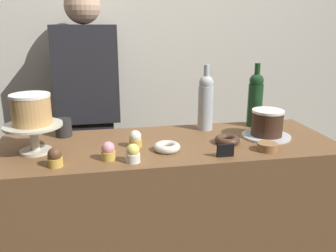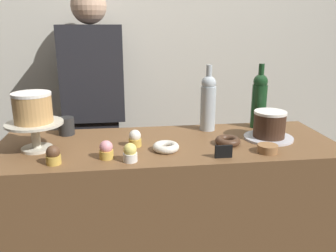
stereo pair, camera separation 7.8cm
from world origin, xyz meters
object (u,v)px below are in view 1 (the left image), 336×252
object	(u,v)px
wine_bottle_green	(255,99)
price_sign_chalkboard	(225,150)
cake_stand_pedestal	(34,133)
cupcake_vanilla	(135,139)
cupcake_chocolate	(55,158)
cookie_stack	(267,147)
donut_chocolate	(227,140)
coffee_cup_ceramic	(64,128)
donut_sugar	(167,147)
cupcake_strawberry	(108,151)
wine_bottle_clear	(206,101)
white_layer_cake	(31,109)
chocolate_round_cake	(267,123)
barista_figure	(90,121)
cupcake_lemon	(133,154)

from	to	relation	value
wine_bottle_green	price_sign_chalkboard	world-z (taller)	wine_bottle_green
cake_stand_pedestal	cupcake_vanilla	distance (m)	0.42
cupcake_chocolate	cookie_stack	size ratio (longest dim) A/B	0.88
donut_chocolate	cookie_stack	bearing A→B (deg)	-41.83
coffee_cup_ceramic	donut_sugar	bearing A→B (deg)	-32.25
donut_sugar	price_sign_chalkboard	xyz separation A→B (m)	(0.22, -0.11, 0.01)
cupcake_strawberry	cupcake_chocolate	xyz separation A→B (m)	(-0.20, -0.03, 0.00)
cake_stand_pedestal	wine_bottle_clear	world-z (taller)	wine_bottle_clear
cupcake_chocolate	white_layer_cake	bearing A→B (deg)	120.26
chocolate_round_cake	coffee_cup_ceramic	bearing A→B (deg)	168.66
price_sign_chalkboard	cake_stand_pedestal	bearing A→B (deg)	165.83
white_layer_cake	wine_bottle_green	bearing A→B (deg)	10.81
cupcake_strawberry	wine_bottle_green	bearing A→B (deg)	24.09
white_layer_cake	price_sign_chalkboard	bearing A→B (deg)	-14.17
wine_bottle_green	cupcake_chocolate	xyz separation A→B (m)	(-0.96, -0.37, -0.11)
cupcake_vanilla	price_sign_chalkboard	world-z (taller)	cupcake_vanilla
wine_bottle_clear	cupcake_chocolate	bearing A→B (deg)	-152.51
cupcake_chocolate	cookie_stack	bearing A→B (deg)	0.74
wine_bottle_clear	cookie_stack	size ratio (longest dim) A/B	3.87
chocolate_round_cake	barista_figure	world-z (taller)	barista_figure
cake_stand_pedestal	cupcake_lemon	world-z (taller)	cake_stand_pedestal
cake_stand_pedestal	cupcake_strawberry	size ratio (longest dim) A/B	3.17
cupcake_strawberry	cookie_stack	world-z (taller)	cupcake_strawberry
donut_chocolate	cookie_stack	distance (m)	0.18
cake_stand_pedestal	cupcake_lemon	xyz separation A→B (m)	(0.39, -0.18, -0.05)
cupcake_chocolate	price_sign_chalkboard	xyz separation A→B (m)	(0.66, -0.02, -0.01)
wine_bottle_clear	cupcake_vanilla	distance (m)	0.44
wine_bottle_clear	cupcake_lemon	world-z (taller)	wine_bottle_clear
cupcake_vanilla	coffee_cup_ceramic	size ratio (longest dim) A/B	0.87
white_layer_cake	cupcake_lemon	distance (m)	0.45
wine_bottle_green	barista_figure	bearing A→B (deg)	152.85
cupcake_strawberry	cupcake_vanilla	distance (m)	0.17
cupcake_lemon	price_sign_chalkboard	size ratio (longest dim) A/B	1.06
cake_stand_pedestal	donut_chocolate	size ratio (longest dim) A/B	2.10
cupcake_vanilla	white_layer_cake	bearing A→B (deg)	178.65
donut_sugar	cookie_stack	world-z (taller)	same
white_layer_cake	cupcake_lemon	size ratio (longest dim) A/B	2.13
cupcake_lemon	cupcake_strawberry	bearing A→B (deg)	155.22
wine_bottle_clear	cupcake_chocolate	distance (m)	0.78
wine_bottle_green	donut_sugar	size ratio (longest dim) A/B	2.91
cupcake_chocolate	chocolate_round_cake	bearing A→B (deg)	10.97
donut_chocolate	price_sign_chalkboard	distance (m)	0.17
cookie_stack	price_sign_chalkboard	bearing A→B (deg)	-170.44
cookie_stack	barista_figure	distance (m)	1.10
cake_stand_pedestal	donut_chocolate	xyz separation A→B (m)	(0.82, -0.04, -0.07)
cupcake_chocolate	donut_sugar	world-z (taller)	cupcake_chocolate
donut_sugar	price_sign_chalkboard	world-z (taller)	price_sign_chalkboard
donut_sugar	wine_bottle_clear	bearing A→B (deg)	47.77
white_layer_cake	chocolate_round_cake	bearing A→B (deg)	0.67
price_sign_chalkboard	cupcake_chocolate	bearing A→B (deg)	178.06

